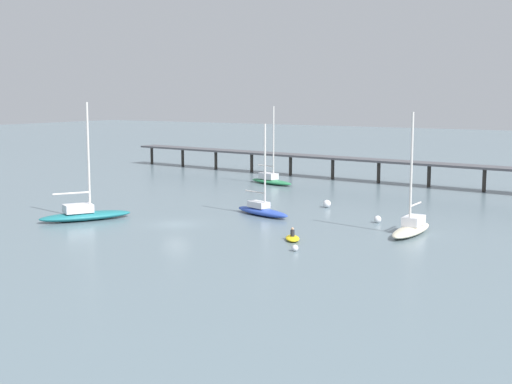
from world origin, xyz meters
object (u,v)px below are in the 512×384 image
sailboat_cream (412,226)px  sailboat_green (271,179)px  pier (440,160)px  mooring_buoy_far (327,204)px  mooring_buoy_inner (295,248)px  sailboat_teal (84,213)px  dinghy_yellow (292,238)px  mooring_buoy_outer (378,219)px  sailboat_blue (262,209)px

sailboat_cream → sailboat_green: 38.10m
pier → mooring_buoy_far: bearing=-102.6°
sailboat_green → mooring_buoy_inner: size_ratio=20.41×
mooring_buoy_far → sailboat_teal: bearing=-130.0°
pier → sailboat_teal: sailboat_teal is taller
sailboat_teal → mooring_buoy_far: sailboat_teal is taller
dinghy_yellow → mooring_buoy_far: size_ratio=3.31×
mooring_buoy_inner → mooring_buoy_far: (-7.93, 21.37, 0.17)m
pier → dinghy_yellow: (0.42, -40.84, -3.55)m
dinghy_yellow → mooring_buoy_inner: 4.38m
mooring_buoy_outer → pier: bearing=96.6°
sailboat_blue → sailboat_cream: bearing=-4.2°
mooring_buoy_far → sailboat_blue: bearing=-112.6°
mooring_buoy_far → pier: bearing=77.4°
sailboat_blue → mooring_buoy_far: bearing=67.4°
sailboat_blue → mooring_buoy_inner: (11.36, -13.12, -0.38)m
sailboat_teal → pier: bearing=62.9°
sailboat_blue → sailboat_green: bearing=119.2°
sailboat_teal → mooring_buoy_outer: 29.35m
sailboat_teal → mooring_buoy_inner: size_ratio=22.12×
pier → sailboat_teal: 48.87m
sailboat_cream → pier: bearing=104.1°
sailboat_blue → sailboat_teal: bearing=-138.5°
pier → mooring_buoy_inner: 44.76m
sailboat_cream → mooring_buoy_far: 16.39m
mooring_buoy_inner → mooring_buoy_far: size_ratio=0.61×
sailboat_green → dinghy_yellow: size_ratio=3.79×
sailboat_green → mooring_buoy_inner: bearing=-56.1°
sailboat_cream → sailboat_green: sailboat_cream is taller
sailboat_green → mooring_buoy_far: (16.19, -14.55, -0.26)m
dinghy_yellow → mooring_buoy_far: dinghy_yellow is taller
sailboat_teal → mooring_buoy_far: size_ratio=13.58×
dinghy_yellow → mooring_buoy_far: bearing=107.6°
sailboat_blue → dinghy_yellow: bearing=-46.3°
pier → dinghy_yellow: size_ratio=29.86×
sailboat_blue → dinghy_yellow: size_ratio=3.33×
mooring_buoy_inner → mooring_buoy_outer: 15.55m
sailboat_cream → sailboat_green: size_ratio=1.01×
pier → mooring_buoy_far: size_ratio=98.79×
sailboat_cream → mooring_buoy_outer: bearing=142.9°
sailboat_teal → mooring_buoy_outer: size_ratio=16.45×
mooring_buoy_inner → mooring_buoy_far: mooring_buoy_far is taller
mooring_buoy_outer → sailboat_blue: bearing=-168.6°
sailboat_cream → mooring_buoy_inner: bearing=-114.5°
dinghy_yellow → mooring_buoy_outer: 12.20m
mooring_buoy_inner → mooring_buoy_far: bearing=110.4°
pier → sailboat_blue: (-8.60, -31.41, -3.11)m
pier → mooring_buoy_far: (-5.17, -23.16, -3.32)m
sailboat_teal → sailboat_green: size_ratio=1.08×
sailboat_cream → mooring_buoy_far: sailboat_cream is taller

